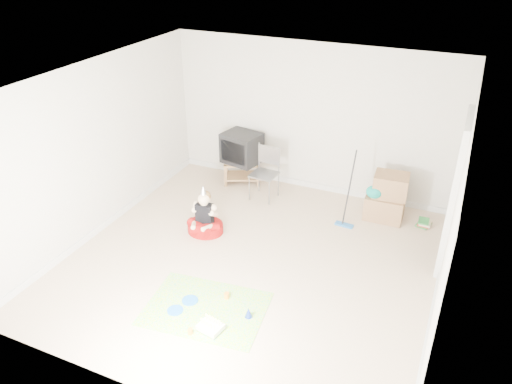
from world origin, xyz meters
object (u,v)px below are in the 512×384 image
at_px(crt_tv, 242,148).
at_px(folding_chair, 264,174).
at_px(seated_woman, 205,222).
at_px(tv_stand, 242,170).
at_px(cardboard_boxes, 386,198).
at_px(birthday_cake, 211,327).

bearing_deg(crt_tv, folding_chair, -21.26).
bearing_deg(seated_woman, tv_stand, 96.59).
xyz_separation_m(crt_tv, cardboard_boxes, (2.67, -0.21, -0.31)).
height_order(cardboard_boxes, birthday_cake, cardboard_boxes).
bearing_deg(folding_chair, cardboard_boxes, 5.22).
relative_size(crt_tv, birthday_cake, 2.03).
bearing_deg(crt_tv, birthday_cake, -58.20).
relative_size(tv_stand, folding_chair, 0.82).
bearing_deg(seated_woman, cardboard_boxes, 32.43).
bearing_deg(crt_tv, tv_stand, 128.64).
height_order(crt_tv, cardboard_boxes, crt_tv).
relative_size(seated_woman, birthday_cake, 2.59).
bearing_deg(tv_stand, seated_woman, -83.41).
distance_m(folding_chair, seated_woman, 1.46).
bearing_deg(seated_woman, birthday_cake, -59.37).
height_order(tv_stand, cardboard_boxes, cardboard_boxes).
height_order(folding_chair, seated_woman, folding_chair).
bearing_deg(folding_chair, crt_tv, 146.66).
relative_size(tv_stand, crt_tv, 1.21).
distance_m(tv_stand, folding_chair, 0.76).
bearing_deg(cardboard_boxes, birthday_cake, -111.82).
relative_size(crt_tv, seated_woman, 0.78).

